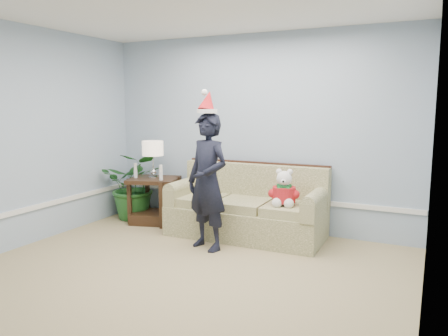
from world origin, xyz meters
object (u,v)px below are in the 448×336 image
at_px(man, 208,182).
at_px(teddy_bear, 284,192).
at_px(side_table, 154,205).
at_px(table_lamp, 153,150).
at_px(sofa, 247,210).
at_px(houseplant, 136,186).

height_order(man, teddy_bear, man).
xyz_separation_m(side_table, table_lamp, (0.01, -0.02, 0.83)).
bearing_deg(table_lamp, sofa, 1.37).
height_order(sofa, houseplant, houseplant).
bearing_deg(side_table, houseplant, 169.54).
bearing_deg(man, table_lamp, 170.59).
xyz_separation_m(side_table, man, (1.27, -0.69, 0.56)).
relative_size(sofa, table_lamp, 3.75).
height_order(side_table, teddy_bear, teddy_bear).
bearing_deg(table_lamp, side_table, 117.95).
xyz_separation_m(man, teddy_bear, (0.78, 0.53, -0.16)).
relative_size(sofa, houseplant, 2.00).
bearing_deg(man, houseplant, 173.86).
distance_m(sofa, teddy_bear, 0.67).
relative_size(side_table, man, 0.50).
xyz_separation_m(sofa, man, (-0.22, -0.70, 0.48)).
relative_size(table_lamp, houseplant, 0.53).
height_order(side_table, houseplant, houseplant).
distance_m(houseplant, man, 1.85).
height_order(side_table, man, man).
relative_size(houseplant, man, 0.62).
bearing_deg(teddy_bear, man, -157.77).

